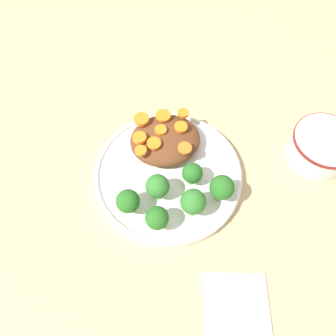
{
  "coord_description": "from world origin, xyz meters",
  "views": [
    {
      "loc": [
        0.25,
        -0.05,
        0.49
      ],
      "look_at": [
        0.0,
        0.0,
        0.03
      ],
      "focal_mm": 35.0,
      "sensor_mm": 36.0,
      "label": 1
    }
  ],
  "objects": [
    {
      "name": "broccoli_floret_3",
      "position": [
        0.07,
        0.02,
        0.05
      ],
      "size": [
        0.04,
        0.04,
        0.05
      ],
      "color": "#7FA85B",
      "rests_on": "plate"
    },
    {
      "name": "napkin",
      "position": [
        0.24,
        0.05,
        0.0
      ],
      "size": [
        0.16,
        0.12,
        0.01
      ],
      "rotation": [
        0.0,
        0.0,
        -0.22
      ],
      "color": "beige",
      "rests_on": "ground_plane"
    },
    {
      "name": "carrot_slice_2",
      "position": [
        -0.08,
        0.04,
        0.05
      ],
      "size": [
        0.02,
        0.02,
        0.01
      ],
      "primitive_type": "cylinder",
      "color": "orange",
      "rests_on": "stew_mound"
    },
    {
      "name": "carrot_slice_8",
      "position": [
        -0.03,
        -0.04,
        0.05
      ],
      "size": [
        0.02,
        0.02,
        0.01
      ],
      "primitive_type": "cylinder",
      "color": "orange",
      "rests_on": "stew_mound"
    },
    {
      "name": "stew_mound",
      "position": [
        -0.05,
        0.01,
        0.03
      ],
      "size": [
        0.1,
        0.12,
        0.04
      ],
      "primitive_type": "ellipsoid",
      "color": "brown",
      "rests_on": "plate"
    },
    {
      "name": "carrot_slice_0",
      "position": [
        -0.06,
        0.03,
        0.05
      ],
      "size": [
        0.02,
        0.02,
        0.01
      ],
      "primitive_type": "cylinder",
      "color": "orange",
      "rests_on": "stew_mound"
    },
    {
      "name": "carrot_slice_1",
      "position": [
        -0.05,
        -0.04,
        0.06
      ],
      "size": [
        0.02,
        0.02,
        0.01
      ],
      "primitive_type": "cylinder",
      "color": "orange",
      "rests_on": "stew_mound"
    },
    {
      "name": "broccoli_floret_2",
      "position": [
        0.02,
        0.03,
        0.04
      ],
      "size": [
        0.03,
        0.03,
        0.04
      ],
      "color": "#759E51",
      "rests_on": "plate"
    },
    {
      "name": "carrot_slice_4",
      "position": [
        -0.04,
        -0.02,
        0.05
      ],
      "size": [
        0.02,
        0.02,
        0.0
      ],
      "primitive_type": "cylinder",
      "color": "orange",
      "rests_on": "stew_mound"
    },
    {
      "name": "dip_bowl",
      "position": [
        0.01,
        0.26,
        0.03
      ],
      "size": [
        0.11,
        0.11,
        0.05
      ],
      "color": "white",
      "rests_on": "ground_plane"
    },
    {
      "name": "broccoli_floret_5",
      "position": [
        0.05,
        -0.07,
        0.04
      ],
      "size": [
        0.04,
        0.04,
        0.05
      ],
      "color": "#759E51",
      "rests_on": "plate"
    },
    {
      "name": "broccoli_floret_1",
      "position": [
        0.04,
        -0.02,
        0.05
      ],
      "size": [
        0.04,
        0.04,
        0.05
      ],
      "color": "#759E51",
      "rests_on": "plate"
    },
    {
      "name": "broccoli_floret_4",
      "position": [
        0.08,
        -0.03,
        0.04
      ],
      "size": [
        0.03,
        0.03,
        0.05
      ],
      "color": "#7FA85B",
      "rests_on": "plate"
    },
    {
      "name": "carrot_slice_3",
      "position": [
        -0.02,
        0.03,
        0.05
      ],
      "size": [
        0.02,
        0.02,
        0.0
      ],
      "primitive_type": "cylinder",
      "color": "orange",
      "rests_on": "stew_mound"
    },
    {
      "name": "carrot_slice_5",
      "position": [
        -0.09,
        0.01,
        0.05
      ],
      "size": [
        0.03,
        0.03,
        0.0
      ],
      "primitive_type": "cylinder",
      "color": "orange",
      "rests_on": "stew_mound"
    },
    {
      "name": "broccoli_floret_0",
      "position": [
        0.06,
        0.07,
        0.05
      ],
      "size": [
        0.04,
        0.04,
        0.05
      ],
      "color": "#7FA85B",
      "rests_on": "plate"
    },
    {
      "name": "carrot_slice_7",
      "position": [
        -0.09,
        -0.03,
        0.05
      ],
      "size": [
        0.03,
        0.03,
        0.01
      ],
      "primitive_type": "cylinder",
      "color": "orange",
      "rests_on": "stew_mound"
    },
    {
      "name": "carrot_slice_6",
      "position": [
        -0.06,
        0.0,
        0.05
      ],
      "size": [
        0.02,
        0.02,
        0.01
      ],
      "primitive_type": "cylinder",
      "color": "orange",
      "rests_on": "stew_mound"
    },
    {
      "name": "ground_plane",
      "position": [
        0.0,
        0.0,
        0.0
      ],
      "size": [
        4.0,
        4.0,
        0.0
      ],
      "primitive_type": "plane",
      "color": "tan"
    },
    {
      "name": "plate",
      "position": [
        0.0,
        0.0,
        0.01
      ],
      "size": [
        0.24,
        0.24,
        0.02
      ],
      "color": "white",
      "rests_on": "ground_plane"
    }
  ]
}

